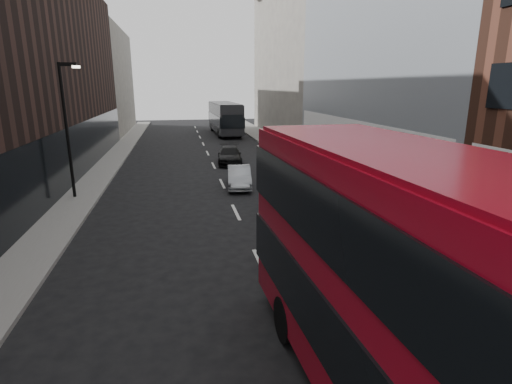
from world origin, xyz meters
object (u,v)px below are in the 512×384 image
grey_bus (225,117)px  car_a (284,201)px  street_lamp (67,122)px  car_b (239,177)px  red_bus (458,322)px  car_c (230,155)px

grey_bus → car_a: size_ratio=3.23×
street_lamp → car_b: bearing=5.9°
red_bus → car_a: 13.71m
street_lamp → car_b: street_lamp is taller
car_b → grey_bus: bearing=91.5°
grey_bus → car_c: 19.94m
red_bus → car_a: (1.12, 13.50, -2.13)m
street_lamp → grey_bus: street_lamp is taller
street_lamp → car_c: 13.42m
street_lamp → car_a: (10.49, -4.67, -3.53)m
car_c → red_bus: bearing=-84.3°
car_c → car_a: bearing=-80.0°
street_lamp → grey_bus: size_ratio=0.57×
grey_bus → car_c: (-1.98, -19.79, -1.44)m
car_b → car_c: size_ratio=0.86×
car_a → car_c: (-0.90, 13.37, 0.01)m
grey_bus → car_b: size_ratio=3.13×
car_a → car_b: bearing=102.7°
car_c → grey_bus: bearing=90.4°
car_b → car_c: (0.43, 7.76, 0.01)m
car_b → car_c: bearing=93.4°
street_lamp → car_a: bearing=-24.0°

